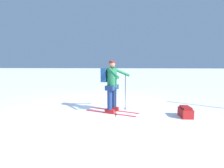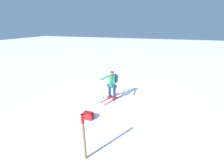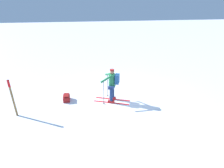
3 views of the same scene
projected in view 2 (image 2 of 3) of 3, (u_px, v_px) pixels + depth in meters
The scene contains 4 objects.
ground_plane at pixel (119, 96), 8.76m from camera, with size 80.00×80.00×0.00m, color white.
skier at pixel (112, 84), 8.14m from camera, with size 1.13×1.73×1.61m.
dropped_backpack at pixel (88, 115), 6.64m from camera, with size 0.47×0.31×0.31m.
trail_marker at pixel (84, 134), 4.35m from camera, with size 0.09×0.09×1.61m.
Camera 2 is at (2.09, -7.60, 3.90)m, focal length 24.00 mm.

